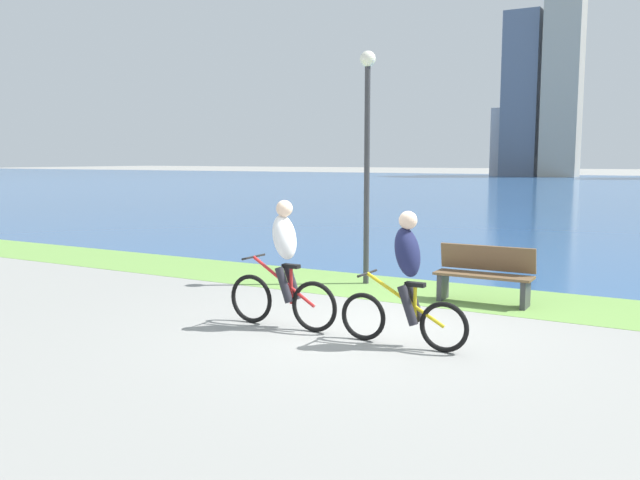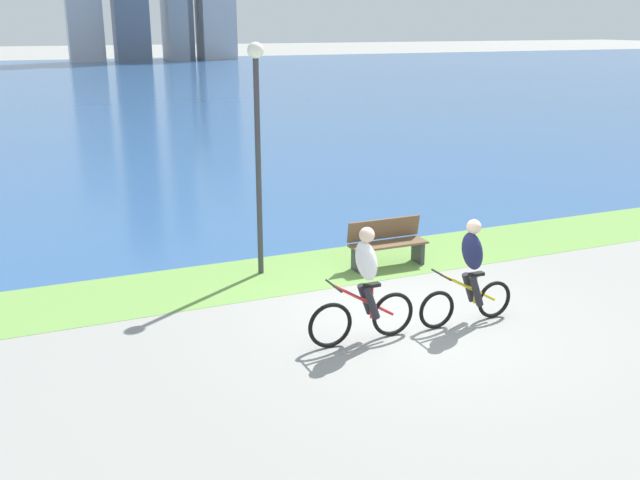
% 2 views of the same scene
% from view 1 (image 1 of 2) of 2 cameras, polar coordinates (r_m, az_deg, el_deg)
% --- Properties ---
extents(ground_plane, '(300.00, 300.00, 0.00)m').
position_cam_1_polar(ground_plane, '(8.88, 4.09, -7.71)').
color(ground_plane, gray).
extents(grass_strip_bayside, '(120.00, 2.10, 0.01)m').
position_cam_1_polar(grass_strip_bayside, '(11.34, 10.09, -4.53)').
color(grass_strip_bayside, '#6B9947').
rests_on(grass_strip_bayside, ground).
extents(bay_water_surface, '(300.00, 85.69, 0.00)m').
position_cam_1_polar(bay_water_surface, '(54.55, 25.80, 3.96)').
color(bay_water_surface, '#2D568C').
rests_on(bay_water_surface, ground).
extents(cyclist_lead, '(1.68, 0.52, 1.71)m').
position_cam_1_polar(cyclist_lead, '(8.81, -3.14, -2.20)').
color(cyclist_lead, black).
rests_on(cyclist_lead, ground).
extents(cyclist_trailing, '(1.65, 0.52, 1.64)m').
position_cam_1_polar(cyclist_trailing, '(7.97, 7.42, -3.35)').
color(cyclist_trailing, black).
rests_on(cyclist_trailing, ground).
extents(bench_near_path, '(1.50, 0.47, 0.90)m').
position_cam_1_polar(bench_near_path, '(10.66, 13.97, -2.93)').
color(bench_near_path, brown).
rests_on(bench_near_path, ground).
extents(lamppost_tall, '(0.28, 0.28, 4.12)m').
position_cam_1_polar(lamppost_tall, '(11.86, 4.08, 9.06)').
color(lamppost_tall, '#38383D').
rests_on(lamppost_tall, ground).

